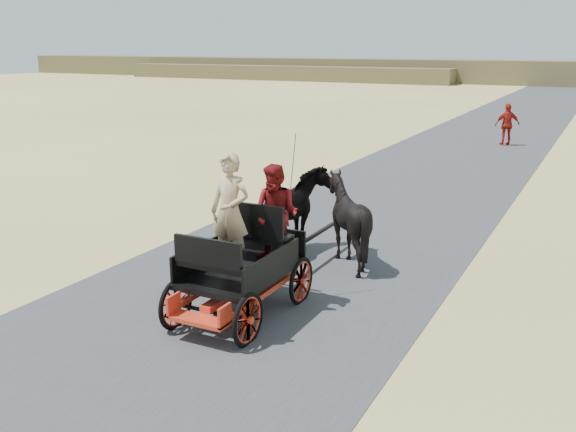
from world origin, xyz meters
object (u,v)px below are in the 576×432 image
at_px(carriage, 241,292).
at_px(pedestrian, 507,125).
at_px(horse_right, 347,220).
at_px(horse_left, 295,213).

height_order(carriage, pedestrian, pedestrian).
relative_size(horse_right, pedestrian, 0.98).
bearing_deg(horse_left, carriage, 100.39).
relative_size(horse_left, horse_right, 1.18).
bearing_deg(horse_right, carriage, 79.61).
bearing_deg(pedestrian, carriage, 58.23).
xyz_separation_m(horse_left, horse_right, (1.10, 0.00, 0.00)).
relative_size(carriage, pedestrian, 1.39).
distance_m(carriage, horse_left, 3.09).
bearing_deg(carriage, horse_right, 79.61).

